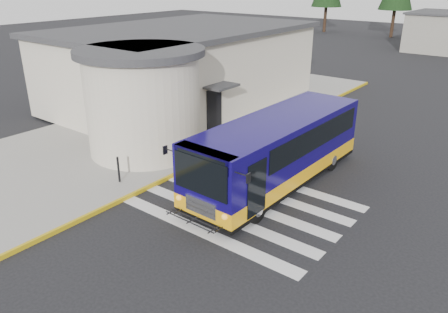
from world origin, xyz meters
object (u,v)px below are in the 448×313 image
Objects in this scene: transit_bus at (277,153)px; pedestrian_b at (148,144)px; pedestrian_a at (143,146)px; bollard at (119,169)px.

pedestrian_b is (-5.53, -1.88, -0.36)m from transit_bus.
pedestrian_b is (-0.23, 0.49, -0.12)m from pedestrian_a.
transit_bus reaches higher than pedestrian_b.
bollard is (0.62, -2.17, -0.28)m from pedestrian_b.
transit_bus reaches higher than bollard.
transit_bus is 9.15× the size of bollard.
pedestrian_b is at bearing 105.89° from bollard.
pedestrian_a is at bearing 102.98° from bollard.
bollard is at bearing 12.66° from pedestrian_b.
pedestrian_a is 1.77m from bollard.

